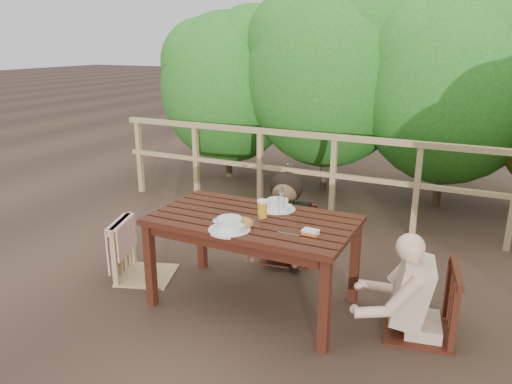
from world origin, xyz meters
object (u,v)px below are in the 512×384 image
at_px(woman, 290,190).
at_px(tumbler, 256,223).
at_px(chair_left, 144,225).
at_px(soup_near, 229,225).
at_px(beer_glass, 262,210).
at_px(diner_right, 430,254).
at_px(chair_far, 289,212).
at_px(butter_tub, 310,233).
at_px(bottle, 281,201).
at_px(soup_far, 277,205).
at_px(chair_right, 424,269).
at_px(bread_roll, 245,223).
at_px(table, 253,262).

bearing_deg(woman, tumbler, 89.42).
xyz_separation_m(chair_left, soup_near, (1.00, -0.28, 0.27)).
bearing_deg(woman, beer_glass, 88.50).
bearing_deg(soup_near, beer_glass, 72.45).
bearing_deg(tumbler, diner_right, 15.16).
xyz_separation_m(chair_far, butter_tub, (0.57, -1.01, 0.26)).
relative_size(woman, tumbler, 16.46).
height_order(diner_right, bottle, diner_right).
bearing_deg(butter_tub, soup_far, 140.26).
xyz_separation_m(woman, tumbler, (0.18, -1.07, 0.07)).
distance_m(soup_near, soup_far, 0.56).
height_order(chair_far, soup_far, chair_far).
relative_size(soup_near, butter_tub, 2.69).
bearing_deg(soup_far, chair_far, 103.97).
xyz_separation_m(tumbler, butter_tub, (0.39, 0.03, -0.02)).
height_order(chair_left, chair_right, chair_right).
distance_m(chair_far, tumbler, 1.10).
xyz_separation_m(bread_roll, beer_glass, (0.03, 0.23, 0.03)).
bearing_deg(bottle, bread_roll, -110.60).
bearing_deg(chair_left, chair_right, -105.45).
relative_size(chair_far, tumbler, 11.34).
bearing_deg(diner_right, table, 86.41).
bearing_deg(table, chair_left, -179.63).
bearing_deg(chair_left, soup_far, -96.23).
distance_m(soup_far, butter_tub, 0.57).
xyz_separation_m(soup_near, butter_tub, (0.54, 0.16, -0.03)).
height_order(chair_right, bottle, chair_right).
relative_size(chair_right, beer_glass, 6.46).
bearing_deg(table, chair_right, 6.99).
xyz_separation_m(soup_far, bread_roll, (-0.06, -0.45, -0.01)).
height_order(chair_far, chair_right, chair_right).
bearing_deg(bread_roll, butter_tub, 7.49).
distance_m(chair_far, soup_near, 1.21).
relative_size(bread_roll, tumbler, 1.72).
height_order(beer_glass, bottle, bottle).
bearing_deg(soup_near, chair_far, 91.31).
distance_m(beer_glass, bottle, 0.17).
bearing_deg(tumbler, beer_glass, 103.36).
xyz_separation_m(soup_far, tumbler, (0.02, -0.42, -0.01)).
relative_size(table, bottle, 6.56).
xyz_separation_m(chair_right, bread_roll, (-1.20, -0.34, 0.26)).
xyz_separation_m(soup_far, butter_tub, (0.41, -0.39, -0.02)).
bearing_deg(table, beer_glass, 30.31).
bearing_deg(soup_near, chair_left, 164.21).
bearing_deg(woman, chair_right, 139.99).
distance_m(soup_near, bread_roll, 0.12).
bearing_deg(beer_glass, bread_roll, -98.43).
distance_m(chair_far, butter_tub, 1.19).
bearing_deg(butter_tub, soup_near, -160.44).
height_order(chair_left, bread_roll, chair_left).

